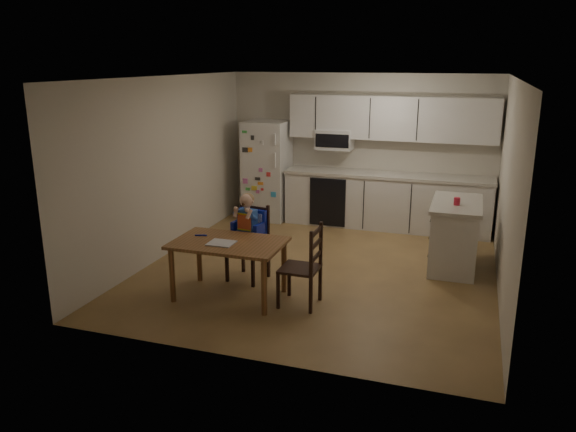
{
  "coord_description": "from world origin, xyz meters",
  "views": [
    {
      "loc": [
        1.83,
        -6.85,
        2.72
      ],
      "look_at": [
        -0.24,
        -0.63,
        0.88
      ],
      "focal_mm": 35.0,
      "sensor_mm": 36.0,
      "label": 1
    }
  ],
  "objects_px": {
    "dining_table": "(229,249)",
    "chair_booster": "(249,227)",
    "refrigerator": "(267,170)",
    "kitchen_island": "(455,235)",
    "red_cup": "(457,201)",
    "chair_side": "(308,261)"
  },
  "relations": [
    {
      "from": "kitchen_island",
      "to": "dining_table",
      "type": "bearing_deg",
      "value": -142.77
    },
    {
      "from": "kitchen_island",
      "to": "dining_table",
      "type": "xyz_separation_m",
      "value": [
        -2.46,
        -1.87,
        0.14
      ]
    },
    {
      "from": "kitchen_island",
      "to": "chair_booster",
      "type": "relative_size",
      "value": 1.08
    },
    {
      "from": "refrigerator",
      "to": "chair_side",
      "type": "distance_m",
      "value": 3.76
    },
    {
      "from": "dining_table",
      "to": "red_cup",
      "type": "bearing_deg",
      "value": 34.95
    },
    {
      "from": "chair_booster",
      "to": "chair_side",
      "type": "xyz_separation_m",
      "value": [
        0.94,
        -0.57,
        -0.14
      ]
    },
    {
      "from": "dining_table",
      "to": "chair_booster",
      "type": "distance_m",
      "value": 0.62
    },
    {
      "from": "refrigerator",
      "to": "dining_table",
      "type": "relative_size",
      "value": 1.33
    },
    {
      "from": "dining_table",
      "to": "chair_booster",
      "type": "bearing_deg",
      "value": 89.28
    },
    {
      "from": "refrigerator",
      "to": "red_cup",
      "type": "height_order",
      "value": "refrigerator"
    },
    {
      "from": "refrigerator",
      "to": "kitchen_island",
      "type": "relative_size",
      "value": 1.4
    },
    {
      "from": "dining_table",
      "to": "chair_side",
      "type": "height_order",
      "value": "chair_side"
    },
    {
      "from": "refrigerator",
      "to": "chair_booster",
      "type": "xyz_separation_m",
      "value": [
        0.79,
        -2.76,
        -0.17
      ]
    },
    {
      "from": "chair_booster",
      "to": "red_cup",
      "type": "bearing_deg",
      "value": 33.63
    },
    {
      "from": "kitchen_island",
      "to": "chair_side",
      "type": "distance_m",
      "value": 2.37
    },
    {
      "from": "kitchen_island",
      "to": "chair_side",
      "type": "xyz_separation_m",
      "value": [
        -1.51,
        -1.82,
        0.08
      ]
    },
    {
      "from": "red_cup",
      "to": "chair_side",
      "type": "height_order",
      "value": "red_cup"
    },
    {
      "from": "refrigerator",
      "to": "dining_table",
      "type": "xyz_separation_m",
      "value": [
        0.78,
        -3.38,
        -0.26
      ]
    },
    {
      "from": "refrigerator",
      "to": "chair_booster",
      "type": "height_order",
      "value": "refrigerator"
    },
    {
      "from": "red_cup",
      "to": "chair_side",
      "type": "relative_size",
      "value": 0.1
    },
    {
      "from": "refrigerator",
      "to": "dining_table",
      "type": "distance_m",
      "value": 3.47
    },
    {
      "from": "chair_booster",
      "to": "chair_side",
      "type": "distance_m",
      "value": 1.1
    }
  ]
}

